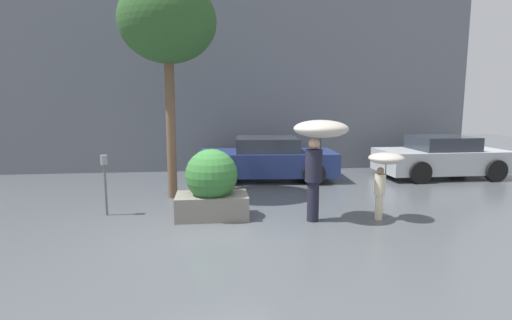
# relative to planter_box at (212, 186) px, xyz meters

# --- Properties ---
(ground_plane) EXTENTS (40.00, 40.00, 0.00)m
(ground_plane) POSITION_rel_planter_box_xyz_m (-0.01, -0.82, -0.66)
(ground_plane) COLOR #51565B
(building_facade) EXTENTS (18.00, 0.30, 6.00)m
(building_facade) POSITION_rel_planter_box_xyz_m (-0.01, 5.68, 2.34)
(building_facade) COLOR slate
(building_facade) RESTS_ON ground
(planter_box) EXTENTS (1.44, 1.05, 1.40)m
(planter_box) POSITION_rel_planter_box_xyz_m (0.00, 0.00, 0.00)
(planter_box) COLOR gray
(planter_box) RESTS_ON ground
(person_adult) EXTENTS (1.06, 1.06, 1.99)m
(person_adult) POSITION_rel_planter_box_xyz_m (2.08, -0.43, 0.93)
(person_adult) COLOR #1E1E2D
(person_adult) RESTS_ON ground
(person_child) EXTENTS (0.68, 0.68, 1.35)m
(person_child) POSITION_rel_planter_box_xyz_m (3.37, -0.55, 0.42)
(person_child) COLOR beige
(person_child) RESTS_ON ground
(parked_car_near) EXTENTS (4.18, 2.22, 1.27)m
(parked_car_near) POSITION_rel_planter_box_xyz_m (1.66, 3.83, -0.06)
(parked_car_near) COLOR navy
(parked_car_near) RESTS_ON ground
(parked_car_far) EXTENTS (3.85, 2.04, 1.27)m
(parked_car_far) POSITION_rel_planter_box_xyz_m (7.10, 3.64, -0.06)
(parked_car_far) COLOR #B7BCC1
(parked_car_far) RESTS_ON ground
(street_tree) EXTENTS (2.26, 2.26, 5.14)m
(street_tree) POSITION_rel_planter_box_xyz_m (-0.95, 1.83, 3.47)
(street_tree) COLOR brown
(street_tree) RESTS_ON ground
(parking_meter) EXTENTS (0.14, 0.14, 1.26)m
(parking_meter) POSITION_rel_planter_box_xyz_m (-2.17, 0.40, 0.25)
(parking_meter) COLOR #595B60
(parking_meter) RESTS_ON ground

